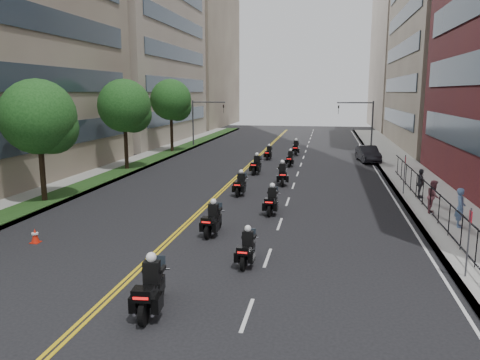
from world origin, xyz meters
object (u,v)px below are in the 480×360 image
(motorcycle_1, at_px, (247,249))
(pedestrian_a, at_px, (460,208))
(motorcycle_4, at_px, (241,185))
(motorcycle_7, at_px, (290,159))
(traffic_cone, at_px, (35,236))
(motorcycle_3, at_px, (272,202))
(motorcycle_8, at_px, (269,153))
(motorcycle_0, at_px, (151,290))
(pedestrian_c, at_px, (420,183))
(motorcycle_5, at_px, (282,175))
(motorcycle_9, at_px, (296,149))
(pedestrian_b, at_px, (434,196))
(parked_sedan, at_px, (368,154))
(motorcycle_6, at_px, (256,166))
(motorcycle_2, at_px, (213,221))

(motorcycle_1, xyz_separation_m, pedestrian_a, (9.37, 6.46, 0.50))
(motorcycle_4, bearing_deg, motorcycle_7, 83.82)
(traffic_cone, bearing_deg, pedestrian_a, 16.17)
(motorcycle_3, height_order, motorcycle_8, motorcycle_3)
(motorcycle_0, bearing_deg, pedestrian_c, 52.61)
(motorcycle_4, height_order, motorcycle_5, motorcycle_5)
(motorcycle_7, height_order, motorcycle_9, motorcycle_9)
(motorcycle_1, relative_size, traffic_cone, 3.20)
(motorcycle_1, distance_m, motorcycle_8, 28.74)
(motorcycle_9, bearing_deg, pedestrian_b, -68.63)
(motorcycle_3, relative_size, motorcycle_8, 1.10)
(motorcycle_1, distance_m, parked_sedan, 29.67)
(motorcycle_6, xyz_separation_m, motorcycle_9, (2.42, 12.16, 0.01))
(motorcycle_5, bearing_deg, motorcycle_3, -96.02)
(motorcycle_7, distance_m, parked_sedan, 8.22)
(motorcycle_0, distance_m, pedestrian_b, 17.42)
(motorcycle_2, height_order, motorcycle_8, motorcycle_2)
(motorcycle_1, height_order, pedestrian_c, pedestrian_c)
(motorcycle_1, relative_size, motorcycle_8, 0.99)
(motorcycle_1, relative_size, motorcycle_2, 0.91)
(motorcycle_0, xyz_separation_m, traffic_cone, (-7.52, 5.43, -0.42))
(pedestrian_b, bearing_deg, motorcycle_9, 33.75)
(motorcycle_3, bearing_deg, traffic_cone, -141.67)
(motorcycle_5, bearing_deg, motorcycle_2, -106.81)
(motorcycle_8, distance_m, pedestrian_c, 19.47)
(motorcycle_8, bearing_deg, motorcycle_0, -83.81)
(motorcycle_6, distance_m, parked_sedan, 12.83)
(motorcycle_2, relative_size, pedestrian_c, 1.28)
(motorcycle_0, xyz_separation_m, motorcycle_1, (2.19, 4.51, -0.13))
(motorcycle_0, relative_size, motorcycle_7, 1.17)
(motorcycle_0, distance_m, motorcycle_4, 16.73)
(pedestrian_a, xyz_separation_m, pedestrian_b, (-0.67, 2.64, -0.06))
(motorcycle_2, bearing_deg, motorcycle_7, 89.09)
(motorcycle_2, relative_size, parked_sedan, 0.50)
(motorcycle_6, bearing_deg, motorcycle_4, -82.64)
(motorcycle_9, height_order, parked_sedan, motorcycle_9)
(motorcycle_3, distance_m, motorcycle_6, 12.68)
(motorcycle_6, height_order, pedestrian_b, pedestrian_b)
(motorcycle_6, height_order, parked_sedan, motorcycle_6)
(motorcycle_4, height_order, pedestrian_c, pedestrian_c)
(motorcycle_1, relative_size, motorcycle_4, 0.93)
(motorcycle_8, xyz_separation_m, pedestrian_b, (11.33, -19.53, 0.43))
(motorcycle_7, height_order, pedestrian_a, pedestrian_a)
(motorcycle_1, bearing_deg, traffic_cone, 177.29)
(motorcycle_4, xyz_separation_m, pedestrian_b, (11.18, -3.12, 0.39))
(motorcycle_2, distance_m, motorcycle_3, 4.90)
(motorcycle_2, bearing_deg, motorcycle_4, 96.17)
(motorcycle_6, distance_m, pedestrian_c, 13.57)
(motorcycle_5, bearing_deg, motorcycle_9, 82.96)
(motorcycle_4, bearing_deg, traffic_cone, -118.53)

